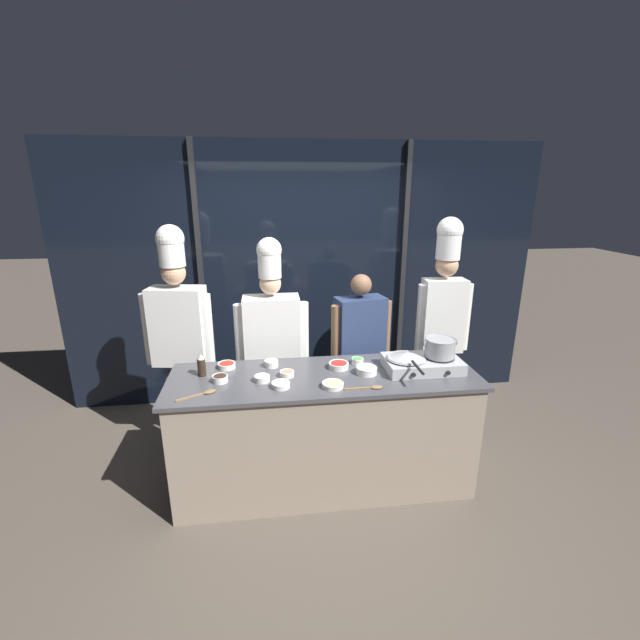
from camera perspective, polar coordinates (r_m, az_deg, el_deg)
ground_plane at (r=3.68m, az=0.53°, el=-20.65°), size 24.00×24.00×0.00m
window_wall_back at (r=4.50m, az=-2.09°, el=5.70°), size 4.93×0.09×2.70m
demo_counter at (r=3.41m, az=0.55°, el=-14.47°), size 2.28×0.73×0.93m
portable_stove at (r=3.36m, az=13.47°, el=-5.65°), size 0.57×0.36×0.10m
frying_pan at (r=3.29m, az=11.45°, el=-4.69°), size 0.29×0.51×0.05m
stock_pot at (r=3.36m, az=15.70°, el=-3.50°), size 0.25×0.23×0.14m
squeeze_bottle_soy at (r=3.27m, az=-15.52°, el=-5.87°), size 0.06×0.06×0.17m
prep_bowl_garlic at (r=3.11m, az=-7.72°, el=-7.67°), size 0.11×0.11×0.04m
prep_bowl_bell_pepper at (r=3.29m, az=2.51°, el=-6.01°), size 0.15×0.15×0.05m
prep_bowl_chili_flakes at (r=3.37m, az=-12.34°, el=-5.89°), size 0.14×0.14×0.04m
prep_bowl_mushrooms at (r=3.17m, az=-4.43°, el=-7.11°), size 0.11×0.11×0.04m
prep_bowl_rice at (r=3.01m, az=-5.25°, el=-8.54°), size 0.13×0.13×0.04m
prep_bowl_ginger at (r=3.00m, az=1.72°, el=-8.59°), size 0.15×0.15×0.04m
prep_bowl_onion at (r=3.22m, az=6.23°, el=-6.60°), size 0.16×0.16×0.06m
prep_bowl_scallions at (r=3.38m, az=5.03°, el=-5.41°), size 0.09×0.09×0.05m
prep_bowl_shrimp at (r=3.34m, az=-6.49°, el=-5.72°), size 0.11×0.11×0.05m
prep_bowl_soy_glaze at (r=3.15m, az=-13.18°, el=-7.57°), size 0.11×0.11×0.05m
serving_spoon_slotted at (r=3.01m, az=6.92°, el=-8.90°), size 0.27×0.05×0.02m
serving_spoon_solid at (r=3.02m, az=-15.14°, el=-9.37°), size 0.26×0.16×0.02m
chef_head at (r=3.76m, az=-18.29°, el=-0.74°), size 0.58×0.30×1.98m
chef_sous at (r=3.71m, az=-6.41°, el=-1.86°), size 0.63×0.25×1.87m
person_guest at (r=3.78m, az=5.29°, el=-3.17°), size 0.54×0.30×1.56m
chef_line at (r=3.97m, az=16.09°, el=1.52°), size 0.49×0.22×2.02m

